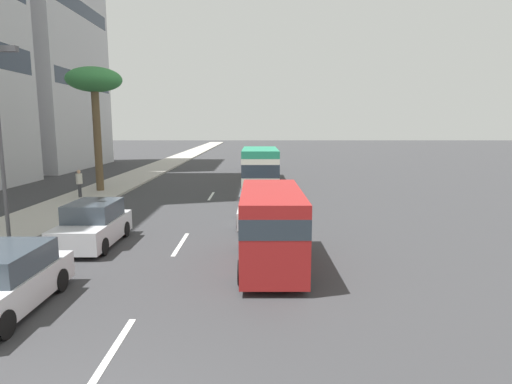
% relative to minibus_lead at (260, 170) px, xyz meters
% --- Properties ---
extents(ground_plane, '(198.00, 198.00, 0.00)m').
position_rel_minibus_lead_xyz_m(ground_plane, '(8.23, 3.22, -1.69)').
color(ground_plane, '#38383A').
extents(sidewalk_right, '(162.00, 3.67, 0.15)m').
position_rel_minibus_lead_xyz_m(sidewalk_right, '(8.23, 11.01, -1.62)').
color(sidewalk_right, '#B2ADA3').
rests_on(sidewalk_right, ground_plane).
extents(lane_stripe_near, '(3.20, 0.16, 0.01)m').
position_rel_minibus_lead_xyz_m(lane_stripe_near, '(-20.15, 3.22, -1.69)').
color(lane_stripe_near, silver).
rests_on(lane_stripe_near, ground_plane).
extents(lane_stripe_mid, '(3.20, 0.16, 0.01)m').
position_rel_minibus_lead_xyz_m(lane_stripe_mid, '(-12.02, 3.22, -1.69)').
color(lane_stripe_mid, silver).
rests_on(lane_stripe_mid, ground_plane).
extents(lane_stripe_far, '(3.20, 0.16, 0.01)m').
position_rel_minibus_lead_xyz_m(lane_stripe_far, '(-0.61, 3.22, -1.69)').
color(lane_stripe_far, silver).
rests_on(lane_stripe_far, ground_plane).
extents(minibus_lead, '(6.23, 2.43, 3.09)m').
position_rel_minibus_lead_xyz_m(minibus_lead, '(0.00, 0.00, 0.00)').
color(minibus_lead, silver).
rests_on(minibus_lead, ground_plane).
extents(car_second, '(4.13, 1.89, 1.68)m').
position_rel_minibus_lead_xyz_m(car_second, '(-12.13, 6.57, -0.90)').
color(car_second, silver).
rests_on(car_second, ground_plane).
extents(car_third, '(4.43, 1.86, 1.53)m').
position_rel_minibus_lead_xyz_m(car_third, '(-8.55, 0.20, -0.96)').
color(car_third, white).
rests_on(car_third, ground_plane).
extents(car_fourth, '(4.14, 1.92, 1.55)m').
position_rel_minibus_lead_xyz_m(car_fourth, '(16.46, -0.17, -0.95)').
color(car_fourth, black).
rests_on(car_fourth, ground_plane).
extents(car_fifth, '(4.30, 1.86, 1.56)m').
position_rel_minibus_lead_xyz_m(car_fifth, '(-18.05, 6.57, -0.95)').
color(car_fifth, silver).
rests_on(car_fifth, ground_plane).
extents(van_sixth, '(5.37, 2.06, 2.54)m').
position_rel_minibus_lead_xyz_m(van_sixth, '(-14.64, -0.23, -0.24)').
color(van_sixth, '#A51E1E').
rests_on(van_sixth, ground_plane).
extents(van_seventh, '(5.08, 2.10, 2.37)m').
position_rel_minibus_lead_xyz_m(van_seventh, '(8.87, -0.27, -0.33)').
color(van_seventh, beige).
rests_on(van_seventh, ground_plane).
extents(pedestrian_near_lamp, '(0.30, 0.35, 1.71)m').
position_rel_minibus_lead_xyz_m(pedestrian_near_lamp, '(3.01, 11.90, -0.60)').
color(pedestrian_near_lamp, navy).
rests_on(pedestrian_near_lamp, sidewalk_right).
extents(pedestrian_mid_block, '(0.39, 0.37, 1.71)m').
position_rel_minibus_lead_xyz_m(pedestrian_mid_block, '(-1.85, 11.33, -0.59)').
color(pedestrian_mid_block, '#333338').
rests_on(pedestrian_mid_block, sidewalk_right).
extents(palm_tree, '(3.65, 3.65, 8.32)m').
position_rel_minibus_lead_xyz_m(palm_tree, '(1.01, 11.10, 5.65)').
color(palm_tree, brown).
rests_on(palm_tree, sidewalk_right).
extents(street_lamp, '(0.24, 0.97, 7.26)m').
position_rel_minibus_lead_xyz_m(street_lamp, '(-12.60, 9.47, 2.90)').
color(street_lamp, '#4C4C51').
rests_on(street_lamp, sidewalk_right).
extents(office_tower_far, '(15.42, 10.97, 30.95)m').
position_rel_minibus_lead_xyz_m(office_tower_far, '(18.59, 24.06, 13.79)').
color(office_tower_far, '#BCBCC1').
rests_on(office_tower_far, ground_plane).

